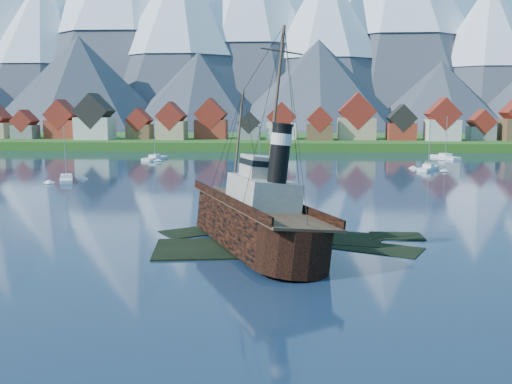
# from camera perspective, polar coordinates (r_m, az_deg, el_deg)

# --- Properties ---
(ground) EXTENTS (1400.00, 1400.00, 0.00)m
(ground) POSITION_cam_1_polar(r_m,az_deg,el_deg) (63.41, 1.17, -5.29)
(ground) COLOR #162840
(ground) RESTS_ON ground
(shoal) EXTENTS (31.71, 21.24, 1.14)m
(shoal) POSITION_cam_1_polar(r_m,az_deg,el_deg) (65.52, 2.81, -5.16)
(shoal) COLOR black
(shoal) RESTS_ON ground
(shore_bank) EXTENTS (600.00, 80.00, 3.20)m
(shore_bank) POSITION_cam_1_polar(r_m,az_deg,el_deg) (232.02, 3.15, 4.78)
(shore_bank) COLOR #274B15
(shore_bank) RESTS_ON ground
(seawall) EXTENTS (600.00, 2.50, 2.00)m
(seawall) POSITION_cam_1_polar(r_m,az_deg,el_deg) (194.12, 3.00, 4.04)
(seawall) COLOR #3F3D38
(seawall) RESTS_ON ground
(town) EXTENTS (250.96, 16.69, 17.30)m
(town) POSITION_cam_1_polar(r_m,az_deg,el_deg) (216.78, -5.74, 6.86)
(town) COLOR maroon
(town) RESTS_ON ground
(mountains) EXTENTS (965.00, 340.00, 205.00)m
(mountains) POSITION_cam_1_polar(r_m,az_deg,el_deg) (547.83, 3.58, 16.30)
(mountains) COLOR #2D333D
(mountains) RESTS_ON ground
(tugboat_wreck) EXTENTS (7.24, 31.18, 24.71)m
(tugboat_wreck) POSITION_cam_1_polar(r_m,az_deg,el_deg) (63.47, -0.29, -2.41)
(tugboat_wreck) COLOR black
(tugboat_wreck) RESTS_ON ground
(sailboat_a) EXTENTS (5.72, 9.84, 11.75)m
(sailboat_a) POSITION_cam_1_polar(r_m,az_deg,el_deg) (123.28, -18.44, 1.16)
(sailboat_a) COLOR white
(sailboat_a) RESTS_ON ground
(sailboat_c) EXTENTS (5.76, 8.51, 10.93)m
(sailboat_c) POSITION_cam_1_polar(r_m,az_deg,el_deg) (139.57, 0.34, 2.40)
(sailboat_c) COLOR white
(sailboat_c) RESTS_ON ground
(sailboat_d) EXTENTS (6.85, 9.17, 12.72)m
(sailboat_d) POSITION_cam_1_polar(r_m,az_deg,el_deg) (143.47, 16.85, 2.22)
(sailboat_d) COLOR white
(sailboat_d) RESTS_ON ground
(sailboat_e) EXTENTS (6.70, 11.41, 12.96)m
(sailboat_e) POSITION_cam_1_polar(r_m,az_deg,el_deg) (177.05, 18.41, 3.28)
(sailboat_e) COLOR white
(sailboat_e) RESTS_ON ground
(sailboat_f) EXTENTS (5.51, 11.07, 12.65)m
(sailboat_f) POSITION_cam_1_polar(r_m,az_deg,el_deg) (166.86, -10.08, 3.29)
(sailboat_f) COLOR white
(sailboat_f) RESTS_ON ground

